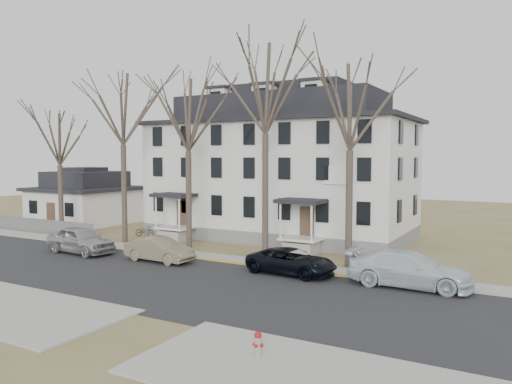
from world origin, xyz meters
The scene contains 18 objects.
ground centered at (0.00, 0.00, 0.00)m, with size 120.00×120.00×0.00m, color olive.
main_road centered at (0.00, 2.00, 0.00)m, with size 120.00×10.00×0.04m, color #27272A.
far_sidewalk centered at (0.00, 8.00, 0.00)m, with size 120.00×2.00×0.08m, color #A09F97.
yellow_curb centered at (5.00, 7.10, 0.00)m, with size 14.00×0.25×0.06m, color gold.
boarding_house centered at (-2.00, 17.95, 5.38)m, with size 20.80×12.36×12.05m.
small_house centered at (-22.00, 16.00, 2.25)m, with size 8.70×8.70×5.00m.
fence centered at (-21.00, 9.50, 0.00)m, with size 14.00×0.06×1.20m, color gray.
tree_far_left centered at (-11.00, 9.80, 10.34)m, with size 8.40×8.40×13.72m.
tree_mid_left centered at (-5.00, 9.80, 9.60)m, with size 7.80×7.80×12.74m.
tree_center centered at (1.00, 9.80, 11.08)m, with size 9.00×9.00×14.70m.
tree_mid_right centered at (6.50, 9.80, 9.60)m, with size 7.80×7.80×12.74m.
tree_bungalow centered at (-18.00, 9.80, 8.12)m, with size 6.60×6.60×10.78m.
car_silver centered at (-10.22, 4.91, 0.88)m, with size 2.08×5.18×1.76m, color #A8A8A8.
car_tan centered at (-3.93, 5.38, 0.74)m, with size 1.56×4.46×1.47m, color #81765B.
car_navy centered at (4.47, 6.35, 0.69)m, with size 2.29×4.97×1.38m, color black.
car_white centered at (10.62, 6.77, 0.86)m, with size 2.42×5.96×1.73m, color silver.
bicycle_left centered at (-11.24, 12.24, 0.44)m, with size 0.58×1.67×0.88m, color black.
fire_hydrant centered at (8.31, -4.33, 0.42)m, with size 0.34×0.32×0.83m.
Camera 1 is at (15.81, -17.86, 6.36)m, focal length 35.00 mm.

